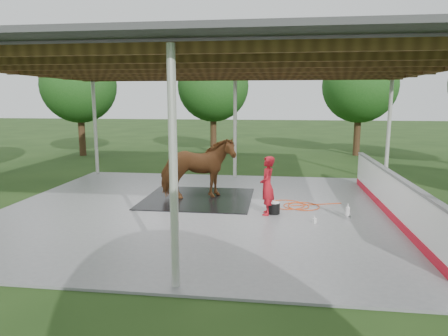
# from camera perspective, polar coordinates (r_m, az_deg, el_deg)

# --- Properties ---
(ground) EXTENTS (100.00, 100.00, 0.00)m
(ground) POSITION_cam_1_polar(r_m,az_deg,el_deg) (11.23, -0.94, -6.09)
(ground) COLOR #1E3814
(concrete_slab) EXTENTS (12.00, 10.00, 0.05)m
(concrete_slab) POSITION_cam_1_polar(r_m,az_deg,el_deg) (11.23, -0.94, -5.97)
(concrete_slab) COLOR slate
(concrete_slab) RESTS_ON ground
(pavilion_structure) EXTENTS (12.60, 10.60, 4.05)m
(pavilion_structure) POSITION_cam_1_polar(r_m,az_deg,el_deg) (10.84, -1.00, 14.51)
(pavilion_structure) COLOR beige
(pavilion_structure) RESTS_ON ground
(dasher_board) EXTENTS (0.16, 8.00, 1.15)m
(dasher_board) POSITION_cam_1_polar(r_m,az_deg,el_deg) (11.38, 22.67, -3.57)
(dasher_board) COLOR red
(dasher_board) RESTS_ON concrete_slab
(tree_belt) EXTENTS (28.00, 28.00, 5.80)m
(tree_belt) POSITION_cam_1_polar(r_m,az_deg,el_deg) (11.68, 1.16, 13.30)
(tree_belt) COLOR #382314
(tree_belt) RESTS_ON ground
(rubber_mat) EXTENTS (3.26, 3.06, 0.02)m
(rubber_mat) POSITION_cam_1_polar(r_m,az_deg,el_deg) (12.34, -3.72, -4.35)
(rubber_mat) COLOR black
(rubber_mat) RESTS_ON concrete_slab
(horse) EXTENTS (2.40, 1.65, 1.86)m
(horse) POSITION_cam_1_polar(r_m,az_deg,el_deg) (12.14, -3.77, -0.04)
(horse) COLOR brown
(horse) RESTS_ON rubber_mat
(handler) EXTENTS (0.39, 0.58, 1.56)m
(handler) POSITION_cam_1_polar(r_m,az_deg,el_deg) (10.58, 6.19, -2.52)
(handler) COLOR #AE121E
(handler) RESTS_ON concrete_slab
(wash_bucket) EXTENTS (0.34, 0.34, 0.31)m
(wash_bucket) POSITION_cam_1_polar(r_m,az_deg,el_deg) (10.81, 7.11, -5.65)
(wash_bucket) COLOR black
(wash_bucket) RESTS_ON concrete_slab
(soap_bottle_a) EXTENTS (0.14, 0.14, 0.33)m
(soap_bottle_a) POSITION_cam_1_polar(r_m,az_deg,el_deg) (10.97, 17.26, -5.75)
(soap_bottle_a) COLOR silver
(soap_bottle_a) RESTS_ON concrete_slab
(soap_bottle_b) EXTENTS (0.12, 0.12, 0.19)m
(soap_bottle_b) POSITION_cam_1_polar(r_m,az_deg,el_deg) (10.17, 12.80, -7.20)
(soap_bottle_b) COLOR #338CD8
(soap_bottle_b) RESTS_ON concrete_slab
(hose_coil) EXTENTS (2.15, 1.10, 0.02)m
(hose_coil) POSITION_cam_1_polar(r_m,az_deg,el_deg) (11.70, 10.01, -5.28)
(hose_coil) COLOR #C53D0E
(hose_coil) RESTS_ON concrete_slab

